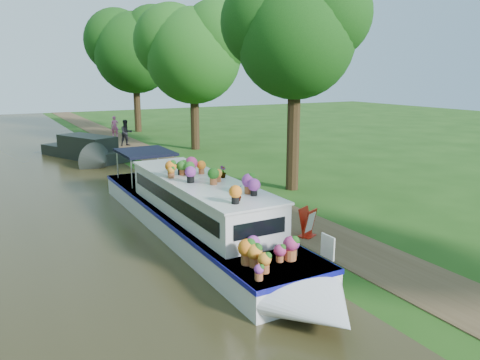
% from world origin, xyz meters
% --- Properties ---
extents(ground, '(100.00, 100.00, 0.00)m').
position_xyz_m(ground, '(0.00, 0.00, 0.00)').
color(ground, '#1B4210').
rests_on(ground, ground).
extents(canal_water, '(10.00, 100.00, 0.02)m').
position_xyz_m(canal_water, '(-6.00, 0.00, 0.01)').
color(canal_water, '#2B2712').
rests_on(canal_water, ground).
extents(towpath, '(2.20, 100.00, 0.03)m').
position_xyz_m(towpath, '(1.20, 0.00, 0.01)').
color(towpath, '#4B3923').
rests_on(towpath, ground).
extents(plant_boat, '(2.29, 13.52, 2.25)m').
position_xyz_m(plant_boat, '(-2.25, -0.79, 0.85)').
color(plant_boat, silver).
rests_on(plant_boat, canal_water).
extents(tree_near_overhang, '(5.52, 5.28, 8.99)m').
position_xyz_m(tree_near_overhang, '(3.79, 3.06, 6.60)').
color(tree_near_overhang, black).
rests_on(tree_near_overhang, ground).
extents(tree_near_mid, '(6.90, 6.60, 9.40)m').
position_xyz_m(tree_near_mid, '(4.48, 15.08, 6.44)').
color(tree_near_mid, black).
rests_on(tree_near_mid, ground).
extents(tree_near_far, '(7.59, 7.26, 10.30)m').
position_xyz_m(tree_near_far, '(3.98, 26.09, 7.05)').
color(tree_near_far, black).
rests_on(tree_near_far, ground).
extents(second_boat, '(4.40, 7.54, 1.36)m').
position_xyz_m(second_boat, '(-2.47, 14.70, 0.55)').
color(second_boat, black).
rests_on(second_boat, canal_water).
extents(sandwich_board, '(0.61, 0.64, 0.88)m').
position_xyz_m(sandwich_board, '(0.70, -2.23, 0.43)').
color(sandwich_board, '#B41C0C').
rests_on(sandwich_board, towpath).
extents(pedestrian_pink, '(0.65, 0.49, 1.61)m').
position_xyz_m(pedestrian_pink, '(1.38, 23.48, 0.83)').
color(pedestrian_pink, '#D0556A').
rests_on(pedestrian_pink, towpath).
extents(pedestrian_dark, '(0.95, 0.79, 1.78)m').
position_xyz_m(pedestrian_dark, '(0.89, 18.47, 0.92)').
color(pedestrian_dark, black).
rests_on(pedestrian_dark, towpath).
extents(verge_plant, '(0.44, 0.42, 0.39)m').
position_xyz_m(verge_plant, '(0.05, -0.24, 0.19)').
color(verge_plant, '#21691F').
rests_on(verge_plant, ground).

